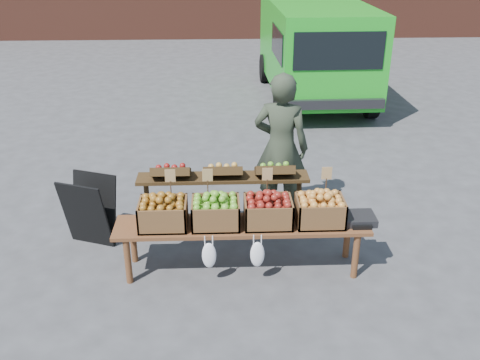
{
  "coord_description": "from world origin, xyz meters",
  "views": [
    {
      "loc": [
        0.45,
        -5.42,
        3.41
      ],
      "look_at": [
        0.67,
        0.0,
        0.85
      ],
      "focal_mm": 40.0,
      "sensor_mm": 36.0,
      "label": 1
    }
  ],
  "objects_px": {
    "back_table": "(223,197)",
    "weighing_scale": "(359,218)",
    "delivery_van": "(314,51)",
    "crate_golden_apples": "(163,214)",
    "crate_red_apples": "(268,212)",
    "vendor": "(281,147)",
    "chalkboard_sign": "(90,211)",
    "display_bench": "(242,247)",
    "crate_green_apples": "(320,211)",
    "crate_russet_pears": "(216,213)"
  },
  "relations": [
    {
      "from": "delivery_van",
      "to": "display_bench",
      "type": "relative_size",
      "value": 1.69
    },
    {
      "from": "vendor",
      "to": "weighing_scale",
      "type": "distance_m",
      "value": 1.46
    },
    {
      "from": "display_bench",
      "to": "crate_russet_pears",
      "type": "xyz_separation_m",
      "value": [
        -0.27,
        0.0,
        0.42
      ]
    },
    {
      "from": "vendor",
      "to": "crate_green_apples",
      "type": "distance_m",
      "value": 1.28
    },
    {
      "from": "chalkboard_sign",
      "to": "crate_green_apples",
      "type": "distance_m",
      "value": 2.66
    },
    {
      "from": "crate_golden_apples",
      "to": "crate_red_apples",
      "type": "height_order",
      "value": "same"
    },
    {
      "from": "crate_green_apples",
      "to": "back_table",
      "type": "bearing_deg",
      "value": 144.65
    },
    {
      "from": "delivery_van",
      "to": "crate_red_apples",
      "type": "height_order",
      "value": "delivery_van"
    },
    {
      "from": "display_bench",
      "to": "weighing_scale",
      "type": "bearing_deg",
      "value": 0.0
    },
    {
      "from": "delivery_van",
      "to": "vendor",
      "type": "bearing_deg",
      "value": -105.14
    },
    {
      "from": "display_bench",
      "to": "crate_red_apples",
      "type": "distance_m",
      "value": 0.51
    },
    {
      "from": "delivery_van",
      "to": "crate_russet_pears",
      "type": "relative_size",
      "value": 9.11
    },
    {
      "from": "crate_green_apples",
      "to": "weighing_scale",
      "type": "xyz_separation_m",
      "value": [
        0.43,
        0.0,
        -0.1
      ]
    },
    {
      "from": "crate_green_apples",
      "to": "crate_russet_pears",
      "type": "bearing_deg",
      "value": 180.0
    },
    {
      "from": "crate_green_apples",
      "to": "chalkboard_sign",
      "type": "bearing_deg",
      "value": 166.48
    },
    {
      "from": "chalkboard_sign",
      "to": "crate_red_apples",
      "type": "relative_size",
      "value": 1.71
    },
    {
      "from": "weighing_scale",
      "to": "crate_russet_pears",
      "type": "bearing_deg",
      "value": 180.0
    },
    {
      "from": "crate_red_apples",
      "to": "chalkboard_sign",
      "type": "bearing_deg",
      "value": 163.0
    },
    {
      "from": "vendor",
      "to": "back_table",
      "type": "bearing_deg",
      "value": 52.3
    },
    {
      "from": "display_bench",
      "to": "crate_green_apples",
      "type": "height_order",
      "value": "crate_green_apples"
    },
    {
      "from": "chalkboard_sign",
      "to": "weighing_scale",
      "type": "bearing_deg",
      "value": 8.79
    },
    {
      "from": "delivery_van",
      "to": "crate_golden_apples",
      "type": "bearing_deg",
      "value": -113.56
    },
    {
      "from": "crate_green_apples",
      "to": "delivery_van",
      "type": "bearing_deg",
      "value": 81.21
    },
    {
      "from": "crate_golden_apples",
      "to": "crate_green_apples",
      "type": "bearing_deg",
      "value": 0.0
    },
    {
      "from": "display_bench",
      "to": "crate_russet_pears",
      "type": "relative_size",
      "value": 5.4
    },
    {
      "from": "back_table",
      "to": "vendor",
      "type": "bearing_deg",
      "value": 34.78
    },
    {
      "from": "vendor",
      "to": "crate_red_apples",
      "type": "distance_m",
      "value": 1.27
    },
    {
      "from": "delivery_van",
      "to": "crate_golden_apples",
      "type": "height_order",
      "value": "delivery_van"
    },
    {
      "from": "chalkboard_sign",
      "to": "crate_green_apples",
      "type": "height_order",
      "value": "chalkboard_sign"
    },
    {
      "from": "vendor",
      "to": "display_bench",
      "type": "height_order",
      "value": "vendor"
    },
    {
      "from": "display_bench",
      "to": "crate_russet_pears",
      "type": "bearing_deg",
      "value": 180.0
    },
    {
      "from": "chalkboard_sign",
      "to": "display_bench",
      "type": "relative_size",
      "value": 0.32
    },
    {
      "from": "vendor",
      "to": "crate_golden_apples",
      "type": "height_order",
      "value": "vendor"
    },
    {
      "from": "crate_red_apples",
      "to": "crate_green_apples",
      "type": "height_order",
      "value": "same"
    },
    {
      "from": "back_table",
      "to": "crate_red_apples",
      "type": "height_order",
      "value": "back_table"
    },
    {
      "from": "crate_golden_apples",
      "to": "weighing_scale",
      "type": "xyz_separation_m",
      "value": [
        2.08,
        0.0,
        -0.1
      ]
    },
    {
      "from": "back_table",
      "to": "weighing_scale",
      "type": "relative_size",
      "value": 6.18
    },
    {
      "from": "display_bench",
      "to": "crate_golden_apples",
      "type": "relative_size",
      "value": 5.4
    },
    {
      "from": "vendor",
      "to": "crate_golden_apples",
      "type": "distance_m",
      "value": 1.85
    },
    {
      "from": "delivery_van",
      "to": "crate_red_apples",
      "type": "xyz_separation_m",
      "value": [
        -1.56,
        -6.53,
        -0.31
      ]
    },
    {
      "from": "vendor",
      "to": "chalkboard_sign",
      "type": "xyz_separation_m",
      "value": [
        -2.29,
        -0.61,
        -0.52
      ]
    },
    {
      "from": "display_bench",
      "to": "crate_golden_apples",
      "type": "height_order",
      "value": "crate_golden_apples"
    },
    {
      "from": "weighing_scale",
      "to": "vendor",
      "type": "bearing_deg",
      "value": 120.19
    },
    {
      "from": "chalkboard_sign",
      "to": "crate_green_apples",
      "type": "xyz_separation_m",
      "value": [
        2.57,
        -0.62,
        0.28
      ]
    },
    {
      "from": "delivery_van",
      "to": "chalkboard_sign",
      "type": "relative_size",
      "value": 5.32
    },
    {
      "from": "chalkboard_sign",
      "to": "display_bench",
      "type": "bearing_deg",
      "value": 0.97
    },
    {
      "from": "crate_red_apples",
      "to": "crate_green_apples",
      "type": "distance_m",
      "value": 0.55
    },
    {
      "from": "vendor",
      "to": "delivery_van",
      "type": "bearing_deg",
      "value": -86.22
    },
    {
      "from": "crate_russet_pears",
      "to": "crate_red_apples",
      "type": "xyz_separation_m",
      "value": [
        0.55,
        0.0,
        0.0
      ]
    },
    {
      "from": "crate_red_apples",
      "to": "weighing_scale",
      "type": "xyz_separation_m",
      "value": [
        0.98,
        0.0,
        -0.1
      ]
    }
  ]
}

